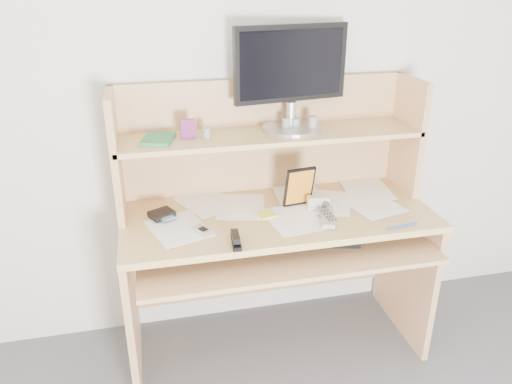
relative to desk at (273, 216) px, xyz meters
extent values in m
cube|color=beige|center=(0.00, 0.24, 0.56)|extent=(3.60, 0.04, 2.50)
cube|color=tan|center=(0.00, -0.08, 0.04)|extent=(1.40, 0.60, 0.03)
cube|color=tan|center=(-0.68, -0.08, -0.33)|extent=(0.03, 0.56, 0.72)
cube|color=tan|center=(0.68, -0.08, -0.33)|extent=(0.03, 0.56, 0.72)
cube|color=tan|center=(0.00, 0.20, -0.36)|extent=(1.34, 0.02, 0.41)
cube|color=tan|center=(0.00, -0.20, -0.05)|extent=(1.28, 0.55, 0.02)
cube|color=tan|center=(0.00, 0.21, 0.33)|extent=(1.40, 0.02, 0.55)
cube|color=tan|center=(-0.68, 0.07, 0.33)|extent=(0.03, 0.30, 0.55)
cube|color=tan|center=(0.68, 0.07, 0.33)|extent=(0.03, 0.30, 0.55)
cube|color=tan|center=(0.00, 0.07, 0.38)|extent=(1.38, 0.30, 0.02)
cube|color=white|center=(0.00, -0.08, 0.06)|extent=(1.32, 0.54, 0.01)
cube|color=black|center=(0.09, -0.16, -0.03)|extent=(0.53, 0.30, 0.02)
cube|color=black|center=(0.09, -0.16, -0.01)|extent=(0.50, 0.28, 0.01)
cube|color=#969691|center=(0.19, -0.20, 0.07)|extent=(0.11, 0.21, 0.02)
cube|color=#B0B0B2|center=(-0.35, -0.20, 0.07)|extent=(0.08, 0.10, 0.02)
cube|color=black|center=(-0.24, -0.32, 0.08)|extent=(0.04, 0.13, 0.04)
cube|color=black|center=(-0.51, -0.02, 0.07)|extent=(0.13, 0.12, 0.03)
cube|color=#E9F03F|center=(-0.06, -0.10, 0.06)|extent=(0.09, 0.09, 0.01)
cube|color=silver|center=(0.19, -0.10, 0.09)|extent=(0.10, 0.05, 0.06)
cube|color=black|center=(0.11, -0.05, 0.16)|extent=(0.14, 0.04, 0.19)
cylinder|color=#1643A8|center=(0.48, -0.34, 0.07)|extent=(0.15, 0.03, 0.01)
cube|color=#A4152E|center=(-0.37, 0.06, 0.43)|extent=(0.06, 0.02, 0.09)
cube|color=#368850|center=(-0.50, 0.06, 0.40)|extent=(0.17, 0.20, 0.02)
cylinder|color=black|center=(-0.29, 0.05, 0.41)|extent=(0.05, 0.05, 0.05)
cylinder|color=silver|center=(0.08, 0.08, 0.42)|extent=(0.04, 0.04, 0.06)
cylinder|color=black|center=(0.12, 0.09, 0.41)|extent=(0.05, 0.05, 0.06)
cylinder|color=white|center=(0.20, 0.06, 0.42)|extent=(0.05, 0.05, 0.07)
cylinder|color=#ADADB2|center=(0.11, 0.09, 0.39)|extent=(0.27, 0.27, 0.02)
cylinder|color=#ADADB2|center=(0.11, 0.10, 0.46)|extent=(0.04, 0.04, 0.11)
cube|color=black|center=(0.11, 0.12, 0.68)|extent=(0.54, 0.12, 0.34)
cube|color=black|center=(0.11, 0.11, 0.68)|extent=(0.49, 0.08, 0.29)
camera|label=1|loc=(-0.55, -2.04, 1.05)|focal=35.00mm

